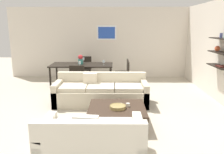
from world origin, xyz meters
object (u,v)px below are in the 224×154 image
at_px(sofa_beige, 101,93).
at_px(dining_chair_foot, 78,77).
at_px(candle_jar, 128,105).
at_px(dining_chair_right_near, 125,73).
at_px(dining_chair_head, 85,67).
at_px(coffee_table, 117,116).
at_px(wine_glass_foot, 80,63).
at_px(dining_chair_right_far, 124,70).
at_px(wine_glass_head, 83,59).
at_px(decorative_bowl, 118,107).
at_px(loveseat_white, 92,142).
at_px(dining_table, 82,66).
at_px(wine_glass_right_near, 104,62).
at_px(centerpiece_vase, 81,59).

bearing_deg(sofa_beige, dining_chair_foot, 130.53).
relative_size(candle_jar, dining_chair_right_near, 0.09).
distance_m(sofa_beige, dining_chair_head, 2.75).
bearing_deg(coffee_table, wine_glass_foot, 113.69).
bearing_deg(dining_chair_right_near, dining_chair_right_far, 90.00).
bearing_deg(wine_glass_head, decorative_bowl, -71.63).
distance_m(candle_jar, wine_glass_foot, 2.96).
bearing_deg(loveseat_white, dining_chair_right_near, 80.77).
height_order(candle_jar, dining_table, dining_table).
distance_m(candle_jar, wine_glass_right_near, 2.98).
distance_m(coffee_table, wine_glass_foot, 2.95).
bearing_deg(wine_glass_head, dining_chair_head, 90.00).
xyz_separation_m(sofa_beige, dining_chair_right_far, (0.68, 1.97, 0.21)).
height_order(sofa_beige, dining_chair_right_far, dining_chair_right_far).
relative_size(dining_chair_right_near, wine_glass_right_near, 5.71).
xyz_separation_m(dining_chair_right_near, dining_chair_head, (-1.43, 1.09, 0.00)).
bearing_deg(dining_table, wine_glass_right_near, -9.00).
distance_m(decorative_bowl, dining_chair_right_near, 2.91).
xyz_separation_m(dining_chair_head, wine_glass_foot, (-0.00, -1.29, 0.36)).
height_order(loveseat_white, decorative_bowl, loveseat_white).
xyz_separation_m(sofa_beige, decorative_bowl, (0.42, -1.35, 0.12)).
relative_size(coffee_table, centerpiece_vase, 3.69).
distance_m(dining_chair_right_far, dining_chair_foot, 1.80).
bearing_deg(dining_chair_right_far, sofa_beige, -109.08).
bearing_deg(sofa_beige, wine_glass_head, 109.07).
relative_size(sofa_beige, dining_table, 1.16).
bearing_deg(dining_chair_head, dining_table, -90.00).
relative_size(decorative_bowl, dining_table, 0.16).
bearing_deg(dining_chair_head, dining_chair_foot, -90.00).
xyz_separation_m(decorative_bowl, wine_glass_foot, (-1.17, 2.70, 0.45)).
bearing_deg(dining_chair_head, dining_chair_right_near, -37.35).
bearing_deg(wine_glass_right_near, wine_glass_head, 144.36).
distance_m(loveseat_white, dining_chair_right_far, 4.57).
distance_m(loveseat_white, wine_glass_foot, 4.01).
bearing_deg(centerpiece_vase, loveseat_white, -79.44).
bearing_deg(dining_chair_right_near, wine_glass_foot, -172.04).
distance_m(dining_chair_right_near, dining_chair_head, 1.80).
distance_m(dining_chair_right_far, wine_glass_foot, 1.60).
relative_size(candle_jar, dining_chair_head, 0.09).
relative_size(dining_table, wine_glass_right_near, 13.32).
bearing_deg(centerpiece_vase, dining_chair_foot, -87.34).
xyz_separation_m(candle_jar, dining_chair_foot, (-1.38, 2.12, 0.09)).
bearing_deg(wine_glass_right_near, candle_jar, -77.42).
bearing_deg(dining_chair_head, coffee_table, -73.61).
bearing_deg(centerpiece_vase, sofa_beige, -66.21).
distance_m(candle_jar, dining_chair_head, 4.12).
bearing_deg(centerpiece_vase, dining_chair_right_far, 6.61).
height_order(candle_jar, wine_glass_head, wine_glass_head).
bearing_deg(dining_chair_right_far, wine_glass_right_near, -154.50).
height_order(dining_chair_head, dining_chair_foot, same).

